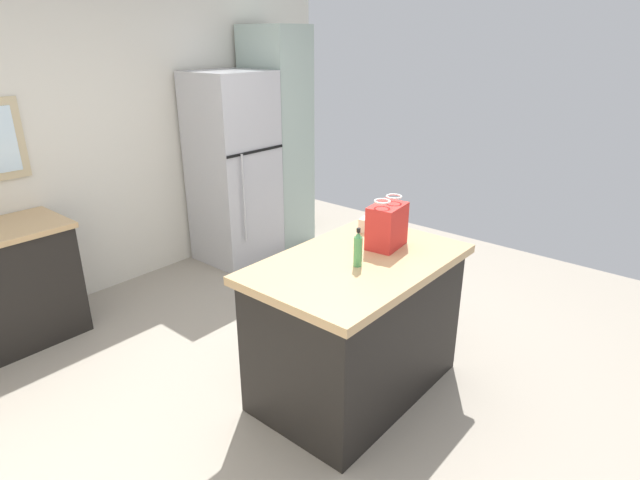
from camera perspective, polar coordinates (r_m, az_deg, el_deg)
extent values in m
plane|color=#9E9384|center=(3.73, -0.13, -14.16)|extent=(6.14, 6.14, 0.00)
cube|color=silver|center=(4.99, -21.78, 10.13)|extent=(5.11, 0.10, 2.64)
cube|color=black|center=(3.35, 3.98, -9.84)|extent=(1.27, 0.79, 0.87)
cube|color=tan|center=(3.13, 4.20, -2.60)|extent=(1.35, 0.87, 0.05)
cube|color=#B7B7BC|center=(5.28, -9.46, 7.68)|extent=(0.72, 0.66, 1.87)
cube|color=black|center=(4.99, -7.06, 9.64)|extent=(0.71, 0.01, 0.02)
cylinder|color=#B7B7BC|center=(4.94, -8.33, 4.53)|extent=(0.02, 0.02, 0.84)
cube|color=#9EB2A8|center=(5.65, -4.72, 10.92)|extent=(0.49, 0.63, 2.28)
cube|color=red|center=(3.28, 7.35, 1.53)|extent=(0.28, 0.21, 0.28)
torus|color=white|center=(3.17, 6.85, 4.25)|extent=(0.11, 0.11, 0.01)
torus|color=white|center=(3.28, 8.13, 4.76)|extent=(0.11, 0.11, 0.01)
cube|color=beige|center=(3.57, 5.29, 1.70)|extent=(0.14, 0.12, 0.09)
cylinder|color=#4C9956|center=(3.00, 4.18, -1.29)|extent=(0.05, 0.05, 0.18)
cone|color=#4C9956|center=(2.96, 4.23, 0.58)|extent=(0.05, 0.05, 0.03)
cylinder|color=black|center=(2.95, 4.25, 1.08)|extent=(0.02, 0.02, 0.02)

